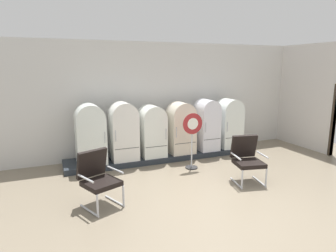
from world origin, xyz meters
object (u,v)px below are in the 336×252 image
object	(u,v)px
refrigerator_5	(229,122)
sign_stand	(192,140)
refrigerator_4	(207,123)
armchair_left	(98,176)
refrigerator_0	(90,132)
refrigerator_1	(124,130)
armchair_right	(247,157)
refrigerator_3	(181,126)
refrigerator_2	(152,130)

from	to	relation	value
refrigerator_5	sign_stand	bearing A→B (deg)	-150.97
refrigerator_4	armchair_left	xyz separation A→B (m)	(-3.53, -2.15, -0.37)
armchair_left	refrigerator_0	bearing A→B (deg)	85.45
sign_stand	refrigerator_5	bearing A→B (deg)	29.03
refrigerator_1	refrigerator_5	distance (m)	3.27
refrigerator_0	refrigerator_1	world-z (taller)	refrigerator_1
refrigerator_4	refrigerator_5	xyz separation A→B (m)	(0.76, -0.01, -0.01)
refrigerator_4	refrigerator_5	distance (m)	0.76
refrigerator_0	armchair_right	bearing A→B (deg)	-35.56
refrigerator_0	refrigerator_3	size ratio (longest dim) A/B	1.05
armchair_right	sign_stand	world-z (taller)	sign_stand
armchair_left	armchair_right	world-z (taller)	same
refrigerator_4	refrigerator_3	bearing A→B (deg)	-179.27
refrigerator_0	refrigerator_3	distance (m)	2.52
refrigerator_3	armchair_right	size ratio (longest dim) A/B	1.38
refrigerator_1	refrigerator_3	world-z (taller)	refrigerator_1
refrigerator_5	armchair_right	bearing A→B (deg)	-113.90
armchair_left	refrigerator_5	bearing A→B (deg)	26.46
armchair_left	armchair_right	size ratio (longest dim) A/B	1.00
refrigerator_0	refrigerator_4	size ratio (longest dim) A/B	1.02
armchair_right	sign_stand	size ratio (longest dim) A/B	0.73
refrigerator_0	refrigerator_2	xyz separation A→B (m)	(1.65, 0.01, -0.06)
refrigerator_2	refrigerator_3	world-z (taller)	refrigerator_3
refrigerator_2	refrigerator_5	bearing A→B (deg)	-0.64
refrigerator_0	refrigerator_2	bearing A→B (deg)	0.26
refrigerator_3	refrigerator_2	bearing A→B (deg)	178.33
armchair_left	refrigerator_1	bearing A→B (deg)	64.44
refrigerator_0	refrigerator_2	world-z (taller)	refrigerator_0
refrigerator_1	sign_stand	xyz separation A→B (m)	(1.53, -0.97, -0.19)
refrigerator_2	refrigerator_1	bearing A→B (deg)	-178.50
armchair_left	sign_stand	size ratio (longest dim) A/B	0.73
refrigerator_3	armchair_right	bearing A→B (deg)	-74.36
refrigerator_0	armchair_left	bearing A→B (deg)	-94.55
refrigerator_2	refrigerator_4	bearing A→B (deg)	-0.48
armchair_right	refrigerator_0	bearing A→B (deg)	144.44
refrigerator_2	armchair_right	xyz separation A→B (m)	(1.48, -2.25, -0.31)
refrigerator_0	refrigerator_1	distance (m)	0.85
refrigerator_3	sign_stand	distance (m)	0.99
refrigerator_0	armchair_left	size ratio (longest dim) A/B	1.44
refrigerator_5	refrigerator_3	bearing A→B (deg)	179.91
refrigerator_2	armchair_left	xyz separation A→B (m)	(-1.83, -2.17, -0.31)
armchair_right	sign_stand	bearing A→B (deg)	120.76
refrigerator_5	armchair_right	size ratio (longest dim) A/B	1.40
refrigerator_4	armchair_right	world-z (taller)	refrigerator_4
refrigerator_0	sign_stand	size ratio (longest dim) A/B	1.06
refrigerator_5	refrigerator_2	bearing A→B (deg)	179.36
sign_stand	refrigerator_0	bearing A→B (deg)	157.62
armchair_left	armchair_right	distance (m)	3.31
refrigerator_5	armchair_left	size ratio (longest dim) A/B	1.40
refrigerator_2	refrigerator_3	xyz separation A→B (m)	(0.86, -0.03, 0.02)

